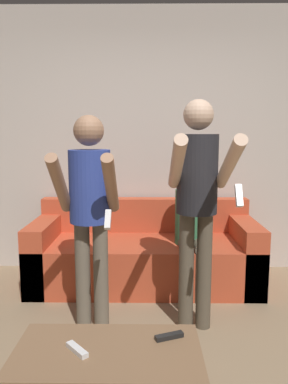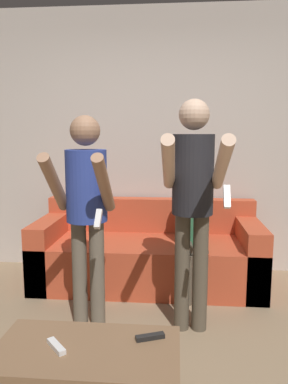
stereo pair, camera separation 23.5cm
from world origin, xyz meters
name	(u,v)px [view 2 (the right image)]	position (x,y,z in m)	size (l,w,h in m)	color
wall_back	(158,142)	(0.00, 2.01, 1.35)	(6.40, 0.06, 2.70)	beige
couch	(148,255)	(-0.06, 1.55, 0.27)	(2.11, 0.86, 0.78)	#C64C2D
person_standing_left	(86,201)	(-0.44, 0.68, 0.96)	(0.42, 0.60, 1.56)	#6B6051
person_standing_right	(193,192)	(0.32, 0.67, 1.03)	(0.41, 0.74, 1.67)	brown
person_seated	(194,224)	(0.36, 1.36, 0.64)	(0.28, 0.52, 1.17)	brown
coffee_table	(87,356)	(-0.23, -0.26, 0.35)	(0.91, 0.50, 0.40)	#846042
remote_near	(56,346)	(-0.37, -0.28, 0.41)	(0.13, 0.14, 0.02)	white
remote_far	(150,337)	(0.08, -0.16, 0.41)	(0.15, 0.09, 0.02)	black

